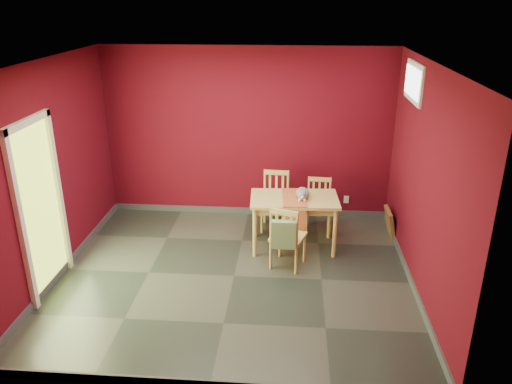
# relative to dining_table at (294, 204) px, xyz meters

# --- Properties ---
(ground) EXTENTS (4.50, 4.50, 0.00)m
(ground) POSITION_rel_dining_table_xyz_m (-0.75, -0.88, -0.66)
(ground) COLOR #2D342D
(ground) RESTS_ON ground
(room_shell) EXTENTS (4.50, 4.50, 4.50)m
(room_shell) POSITION_rel_dining_table_xyz_m (-0.75, -0.88, -0.61)
(room_shell) COLOR #520814
(room_shell) RESTS_ON ground
(doorway) EXTENTS (0.06, 1.01, 2.13)m
(doorway) POSITION_rel_dining_table_xyz_m (-2.98, -1.28, 0.46)
(doorway) COLOR #B7D838
(doorway) RESTS_ON ground
(window) EXTENTS (0.05, 0.90, 0.50)m
(window) POSITION_rel_dining_table_xyz_m (1.47, 0.12, 1.69)
(window) COLOR white
(window) RESTS_ON room_shell
(outlet_plate) EXTENTS (0.08, 0.02, 0.12)m
(outlet_plate) POSITION_rel_dining_table_xyz_m (0.85, 1.11, -0.36)
(outlet_plate) COLOR silver
(outlet_plate) RESTS_ON room_shell
(dining_table) EXTENTS (1.25, 0.77, 0.76)m
(dining_table) POSITION_rel_dining_table_xyz_m (0.00, 0.00, 0.00)
(dining_table) COLOR #D9BC65
(dining_table) RESTS_ON ground
(table_runner) EXTENTS (0.37, 0.71, 0.35)m
(table_runner) POSITION_rel_dining_table_xyz_m (0.00, -0.12, 0.04)
(table_runner) COLOR #BA5B2F
(table_runner) RESTS_ON dining_table
(chair_far_left) EXTENTS (0.44, 0.44, 0.90)m
(chair_far_left) POSITION_rel_dining_table_xyz_m (-0.29, 0.62, -0.21)
(chair_far_left) COLOR #D9BC65
(chair_far_left) RESTS_ON ground
(chair_far_right) EXTENTS (0.40, 0.40, 0.81)m
(chair_far_right) POSITION_rel_dining_table_xyz_m (0.37, 0.59, -0.25)
(chair_far_right) COLOR #D9BC65
(chair_far_right) RESTS_ON ground
(chair_near) EXTENTS (0.52, 0.52, 0.88)m
(chair_near) POSITION_rel_dining_table_xyz_m (-0.08, -0.57, -0.22)
(chair_near) COLOR #D9BC65
(chair_near) RESTS_ON ground
(tote_bag) EXTENTS (0.31, 0.19, 0.44)m
(tote_bag) POSITION_rel_dining_table_xyz_m (-0.13, -0.78, -0.09)
(tote_bag) COLOR #78A469
(tote_bag) RESTS_ON chair_near
(cat) EXTENTS (0.22, 0.39, 0.19)m
(cat) POSITION_rel_dining_table_xyz_m (0.11, 0.01, 0.19)
(cat) COLOR slate
(cat) RESTS_ON table_runner
(picture_frame) EXTENTS (0.15, 0.43, 0.43)m
(picture_frame) POSITION_rel_dining_table_xyz_m (1.44, 0.44, -0.45)
(picture_frame) COLOR brown
(picture_frame) RESTS_ON ground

